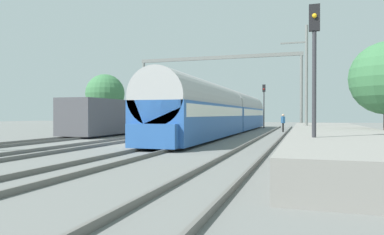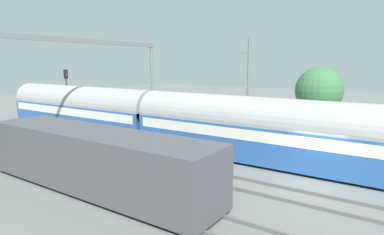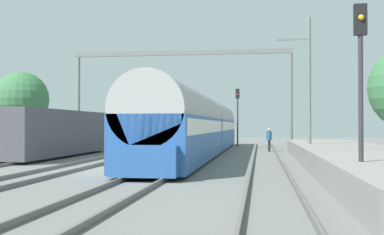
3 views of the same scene
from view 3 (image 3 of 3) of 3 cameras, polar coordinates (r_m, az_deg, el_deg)
name	(u,v)px [view 3 (image 3 of 3)]	position (r m, az deg, el deg)	size (l,w,h in m)	color
ground	(115,171)	(21.35, -8.94, -6.14)	(120.00, 120.00, 0.00)	slate
track_west	(67,168)	(22.06, -14.35, -5.74)	(1.52, 60.00, 0.16)	#5D5B56
track_east	(165,170)	(20.82, -3.20, -6.06)	(1.52, 60.00, 0.16)	#5D5B56
track_far_east	(268,171)	(20.43, 8.87, -6.15)	(1.52, 60.00, 0.16)	#5D5B56
platform	(355,159)	(22.77, 18.46, -4.64)	(4.40, 28.00, 0.90)	gray
passenger_train	(200,125)	(33.06, 0.99, -0.87)	(2.93, 32.85, 3.82)	#28569E
freight_car	(53,133)	(31.44, -15.81, -1.75)	(2.80, 13.00, 2.70)	#47474C
person_crossing	(269,138)	(36.86, 8.96, -2.33)	(0.41, 0.47, 1.73)	black
railway_signal_near	(361,73)	(14.97, 19.02, 4.95)	(0.36, 0.30, 5.45)	#2D2D33
railway_signal_far	(238,110)	(45.70, 5.32, 0.91)	(0.36, 0.30, 5.35)	#2D2D33
catenary_gantry	(181,75)	(38.84, -1.24, 5.01)	(17.39, 0.28, 7.86)	slate
catenary_pole_east_mid	(308,86)	(28.24, 13.38, 3.58)	(1.90, 0.20, 8.00)	slate
tree_west_background	(21,99)	(42.56, -19.23, 2.05)	(4.47, 4.47, 6.35)	#4C3826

